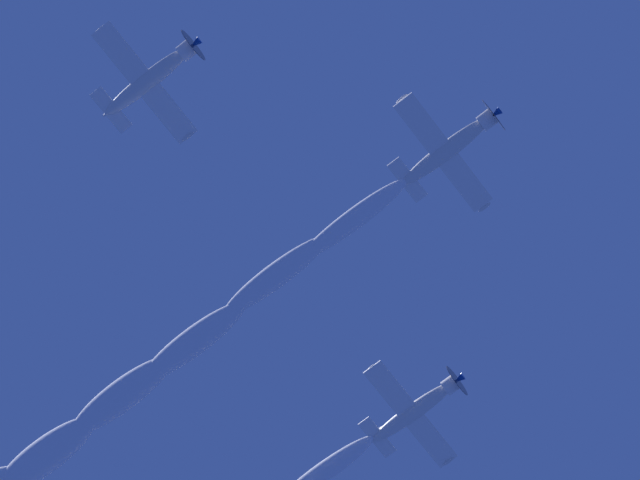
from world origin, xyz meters
TOP-DOWN VIEW (x-y plane):
  - airplane_lead at (-4.32, -3.54)m, footprint 8.25×9.21m
  - airplane_left_wingman at (-17.84, 10.01)m, footprint 8.23×9.23m
  - airplane_right_wingman at (-16.53, -19.41)m, footprint 8.23×9.23m

SIDE VIEW (x-z plane):
  - airplane_lead at x=-4.32m, z-range 84.40..87.13m
  - airplane_right_wingman at x=-16.53m, z-range 86.17..88.69m
  - airplane_left_wingman at x=-17.84m, z-range 86.38..88.90m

